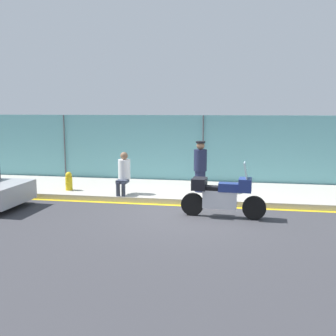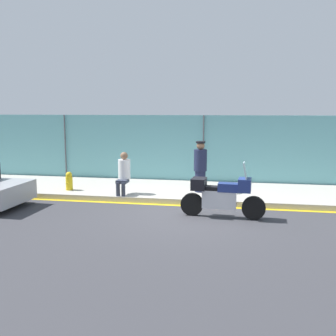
{
  "view_description": "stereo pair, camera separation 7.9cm",
  "coord_description": "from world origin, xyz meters",
  "px_view_note": "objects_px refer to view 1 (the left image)",
  "views": [
    {
      "loc": [
        1.21,
        -10.3,
        2.82
      ],
      "look_at": [
        -0.9,
        1.73,
        0.97
      ],
      "focal_mm": 42.0,
      "sensor_mm": 36.0,
      "label": 1
    },
    {
      "loc": [
        1.29,
        -10.29,
        2.82
      ],
      "look_at": [
        -0.9,
        1.73,
        0.97
      ],
      "focal_mm": 42.0,
      "sensor_mm": 36.0,
      "label": 2
    }
  ],
  "objects_px": {
    "officer_standing": "(200,166)",
    "fire_hydrant": "(69,181)",
    "motorcycle": "(222,195)",
    "person_seated_on_curb": "(124,171)"
  },
  "relations": [
    {
      "from": "officer_standing",
      "to": "person_seated_on_curb",
      "type": "xyz_separation_m",
      "value": [
        -2.33,
        -0.74,
        -0.1
      ]
    },
    {
      "from": "officer_standing",
      "to": "fire_hydrant",
      "type": "relative_size",
      "value": 2.69
    },
    {
      "from": "motorcycle",
      "to": "fire_hydrant",
      "type": "height_order",
      "value": "motorcycle"
    },
    {
      "from": "motorcycle",
      "to": "fire_hydrant",
      "type": "distance_m",
      "value": 5.4
    },
    {
      "from": "motorcycle",
      "to": "person_seated_on_curb",
      "type": "distance_m",
      "value": 3.52
    },
    {
      "from": "motorcycle",
      "to": "fire_hydrant",
      "type": "bearing_deg",
      "value": 163.71
    },
    {
      "from": "person_seated_on_curb",
      "to": "fire_hydrant",
      "type": "relative_size",
      "value": 2.17
    },
    {
      "from": "officer_standing",
      "to": "person_seated_on_curb",
      "type": "distance_m",
      "value": 2.45
    },
    {
      "from": "motorcycle",
      "to": "fire_hydrant",
      "type": "xyz_separation_m",
      "value": [
        -5.07,
        1.85,
        -0.14
      ]
    },
    {
      "from": "person_seated_on_curb",
      "to": "fire_hydrant",
      "type": "height_order",
      "value": "person_seated_on_curb"
    }
  ]
}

